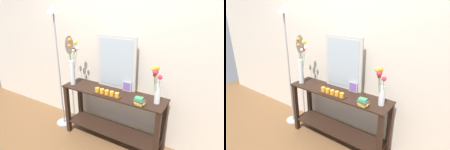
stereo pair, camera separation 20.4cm
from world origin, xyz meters
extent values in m
cube|color=brown|center=(0.00, 0.00, -0.01)|extent=(7.00, 6.00, 0.02)
cube|color=beige|center=(0.00, 0.31, 1.35)|extent=(6.40, 0.08, 2.70)
cube|color=black|center=(0.00, 0.00, 0.77)|extent=(1.45, 0.37, 0.02)
cube|color=black|center=(0.00, 0.00, 0.19)|extent=(1.39, 0.33, 0.02)
cube|color=black|center=(-0.69, -0.15, 0.38)|extent=(0.06, 0.06, 0.76)
cube|color=black|center=(0.69, -0.15, 0.38)|extent=(0.06, 0.06, 0.76)
cube|color=black|center=(-0.69, 0.15, 0.38)|extent=(0.06, 0.06, 0.76)
cube|color=black|center=(0.69, 0.15, 0.38)|extent=(0.06, 0.06, 0.76)
cube|color=#B7B2AD|center=(-0.02, 0.16, 1.14)|extent=(0.57, 0.03, 0.72)
cube|color=#9EADB7|center=(-0.02, 0.14, 1.14)|extent=(0.49, 0.00, 0.64)
cylinder|color=silver|center=(-0.62, -0.05, 0.95)|extent=(0.08, 0.08, 0.35)
cylinder|color=#4C753D|center=(-0.63, -0.01, 1.03)|extent=(0.02, 0.08, 0.47)
sphere|color=red|center=(-0.64, 0.03, 1.26)|extent=(0.06, 0.06, 0.06)
cylinder|color=#4C753D|center=(-0.59, -0.03, 1.05)|extent=(0.08, 0.06, 0.50)
sphere|color=silver|center=(-0.55, 0.00, 1.30)|extent=(0.05, 0.05, 0.05)
cylinder|color=#4C753D|center=(-0.62, -0.04, 1.03)|extent=(0.04, 0.02, 0.48)
sphere|color=silver|center=(-0.60, -0.03, 1.27)|extent=(0.04, 0.04, 0.04)
cylinder|color=#4C753D|center=(-0.62, -0.02, 1.08)|extent=(0.04, 0.10, 0.58)
sphere|color=yellow|center=(-0.61, 0.03, 1.37)|extent=(0.06, 0.06, 0.06)
cylinder|color=#4C753D|center=(-0.62, -0.07, 1.11)|extent=(0.01, 0.01, 0.62)
sphere|color=orange|center=(-0.62, -0.06, 1.42)|extent=(0.05, 0.05, 0.05)
cylinder|color=#4C753D|center=(-0.67, -0.02, 1.06)|extent=(0.09, 0.08, 0.52)
sphere|color=orange|center=(-0.71, 0.02, 1.32)|extent=(0.05, 0.05, 0.05)
cylinder|color=silver|center=(0.61, 0.01, 0.90)|extent=(0.07, 0.07, 0.25)
cylinder|color=#4C753D|center=(0.60, -0.02, 1.01)|extent=(0.01, 0.08, 0.43)
sphere|color=orange|center=(0.60, -0.05, 1.22)|extent=(0.05, 0.05, 0.05)
cylinder|color=#4C753D|center=(0.62, -0.01, 0.96)|extent=(0.02, 0.03, 0.32)
sphere|color=red|center=(0.63, -0.03, 1.12)|extent=(0.05, 0.05, 0.05)
cylinder|color=#4C753D|center=(0.58, 0.01, 0.96)|extent=(0.06, 0.03, 0.32)
sphere|color=red|center=(0.55, 0.02, 1.11)|extent=(0.04, 0.04, 0.04)
cylinder|color=#4C753D|center=(0.60, -0.03, 0.99)|extent=(0.03, 0.06, 0.39)
sphere|color=red|center=(0.58, -0.06, 1.18)|extent=(0.06, 0.06, 0.06)
cylinder|color=#4C753D|center=(0.58, -0.03, 1.01)|extent=(0.04, 0.06, 0.42)
sphere|color=yellow|center=(0.56, -0.06, 1.22)|extent=(0.06, 0.06, 0.06)
cube|color=#382316|center=(-0.01, -0.11, 0.78)|extent=(0.39, 0.09, 0.01)
cylinder|color=orange|center=(-0.16, -0.11, 0.82)|extent=(0.06, 0.06, 0.05)
cylinder|color=orange|center=(-0.09, -0.11, 0.82)|extent=(0.06, 0.06, 0.05)
cylinder|color=orange|center=(-0.01, -0.11, 0.82)|extent=(0.06, 0.06, 0.05)
cylinder|color=orange|center=(0.06, -0.11, 0.82)|extent=(0.06, 0.06, 0.05)
cylinder|color=orange|center=(0.14, -0.11, 0.82)|extent=(0.06, 0.06, 0.05)
cube|color=#B7B2AD|center=(0.16, 0.12, 0.84)|extent=(0.13, 0.01, 0.14)
cube|color=#7454A8|center=(0.16, 0.12, 0.84)|extent=(0.10, 0.00, 0.11)
cube|color=gold|center=(0.44, -0.12, 0.79)|extent=(0.09, 0.09, 0.02)
cube|color=gold|center=(0.45, -0.13, 0.81)|extent=(0.13, 0.09, 0.02)
cube|color=#424247|center=(0.44, -0.13, 0.82)|extent=(0.13, 0.10, 0.02)
cube|color=#388E56|center=(0.44, -0.12, 0.85)|extent=(0.10, 0.08, 0.03)
cylinder|color=#9E9EA3|center=(-0.91, -0.03, 0.01)|extent=(0.24, 0.24, 0.02)
cylinder|color=#9E9EA3|center=(-0.91, -0.03, 0.89)|extent=(0.02, 0.02, 1.74)
cone|color=beige|center=(-0.91, -0.03, 1.81)|extent=(0.18, 0.18, 0.10)
camera|label=1|loc=(1.18, -1.99, 1.87)|focal=30.85mm
camera|label=2|loc=(1.35, -1.88, 1.87)|focal=30.85mm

